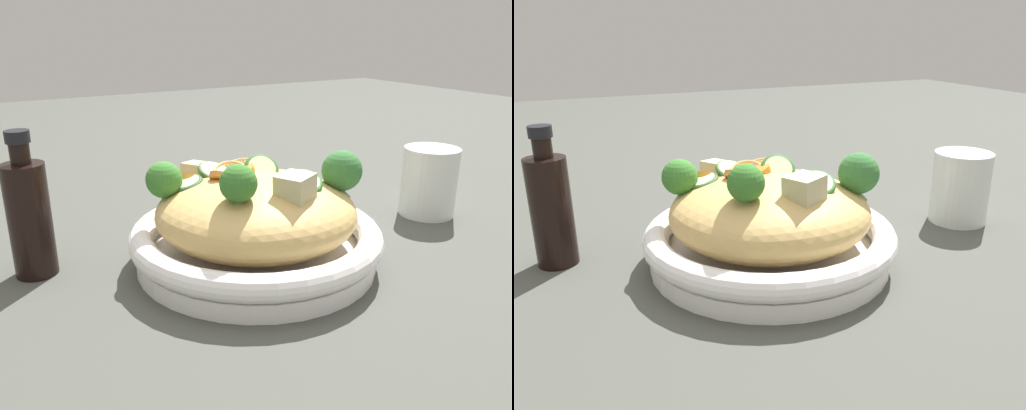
{
  "view_description": "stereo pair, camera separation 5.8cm",
  "coord_description": "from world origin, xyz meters",
  "views": [
    {
      "loc": [
        -0.47,
        0.28,
        0.26
      ],
      "look_at": [
        0.0,
        0.0,
        0.07
      ],
      "focal_mm": 36.62,
      "sensor_mm": 36.0,
      "label": 1
    },
    {
      "loc": [
        -0.5,
        0.23,
        0.26
      ],
      "look_at": [
        0.0,
        0.0,
        0.07
      ],
      "focal_mm": 36.62,
      "sensor_mm": 36.0,
      "label": 2
    }
  ],
  "objects": [
    {
      "name": "noodle_heap",
      "position": [
        0.0,
        -0.0,
        0.06
      ],
      "size": [
        0.22,
        0.22,
        0.09
      ],
      "color": "tan",
      "rests_on": "serving_bowl"
    },
    {
      "name": "chicken_chunks",
      "position": [
        -0.01,
        0.01,
        0.1
      ],
      "size": [
        0.18,
        0.09,
        0.04
      ],
      "color": "#C4BD91",
      "rests_on": "serving_bowl"
    },
    {
      "name": "drinking_glass",
      "position": [
        0.01,
        -0.29,
        0.05
      ],
      "size": [
        0.08,
        0.08,
        0.1
      ],
      "color": "silver",
      "rests_on": "ground_plane"
    },
    {
      "name": "soy_sauce_bottle",
      "position": [
        0.1,
        0.22,
        0.07
      ],
      "size": [
        0.04,
        0.04,
        0.16
      ],
      "color": "black",
      "rests_on": "ground_plane"
    },
    {
      "name": "ground_plane",
      "position": [
        0.0,
        0.0,
        0.0
      ],
      "size": [
        3.0,
        3.0,
        0.0
      ],
      "primitive_type": "plane",
      "color": "#444740"
    },
    {
      "name": "broccoli_florets",
      "position": [
        -0.01,
        -0.0,
        0.1
      ],
      "size": [
        0.15,
        0.24,
        0.06
      ],
      "color": "#91AD76",
      "rests_on": "serving_bowl"
    },
    {
      "name": "carrot_coins",
      "position": [
        0.04,
        0.03,
        0.1
      ],
      "size": [
        0.07,
        0.1,
        0.03
      ],
      "color": "orange",
      "rests_on": "serving_bowl"
    },
    {
      "name": "serving_bowl",
      "position": [
        0.0,
        0.0,
        0.02
      ],
      "size": [
        0.28,
        0.28,
        0.05
      ],
      "color": "white",
      "rests_on": "ground_plane"
    },
    {
      "name": "zucchini_slices",
      "position": [
        0.02,
        0.0,
        0.1
      ],
      "size": [
        0.14,
        0.15,
        0.03
      ],
      "color": "#C6E198",
      "rests_on": "serving_bowl"
    }
  ]
}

